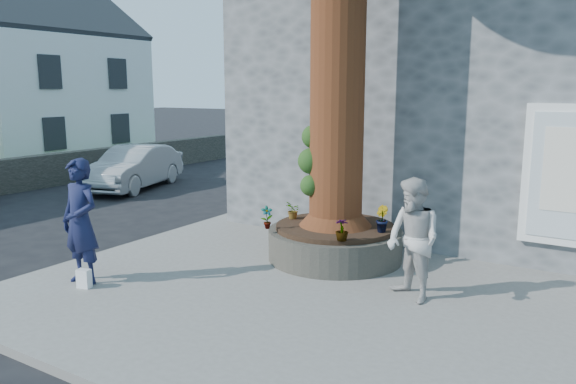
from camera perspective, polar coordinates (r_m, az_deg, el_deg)
The scene contains 14 objects.
ground at distance 8.68m, azimuth -6.22°, elevation -9.98°, with size 120.00×120.00×0.00m, color black.
pavement at distance 8.70m, azimuth 5.85°, elevation -9.50°, with size 9.00×8.00×0.12m, color slate.
yellow_line at distance 11.37m, azimuth -15.28°, elevation -5.31°, with size 0.10×30.00×0.01m, color yellow.
stone_shop at distance 13.80m, azimuth 21.66°, elevation 10.32°, with size 10.30×8.30×6.30m.
planter at distance 9.74m, azimuth 4.80°, elevation -5.10°, with size 2.30×2.30×0.60m.
cottage_far at distance 25.92m, azimuth -24.84°, elevation 11.24°, with size 7.30×7.40×8.75m.
man at distance 8.94m, azimuth -20.34°, elevation -2.84°, with size 0.69×0.45×1.90m, color #151A3C.
woman at distance 7.92m, azimuth 12.60°, elevation -4.77°, with size 0.83×0.65×1.71m, color #B9B5B1.
shopping_bag at distance 8.91m, azimuth -20.01°, elevation -8.26°, with size 0.20×0.12×0.28m, color white.
car_silver at distance 17.72m, azimuth -15.37°, elevation 2.43°, with size 1.38×3.97×1.31m, color #9B9FA2.
plant_a at distance 9.34m, azimuth -2.16°, elevation -2.59°, with size 0.20×0.14×0.39m, color gray.
plant_b at distance 9.25m, azimuth 9.47°, elevation -2.71°, with size 0.24×0.23×0.43m, color gray.
plant_c at distance 8.65m, azimuth 5.49°, elevation -3.83°, with size 0.19×0.19×0.35m, color gray.
plant_d at distance 10.04m, azimuth 0.54°, elevation -1.87°, with size 0.28×0.25×0.31m, color gray.
Camera 1 is at (5.07, -6.36, 3.03)m, focal length 35.00 mm.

